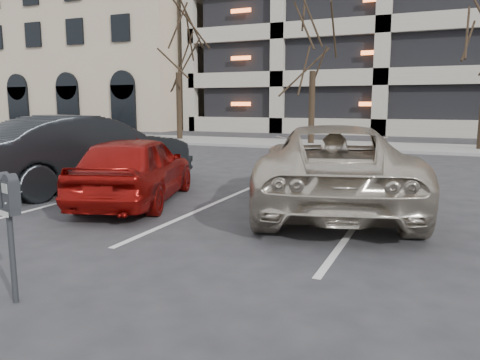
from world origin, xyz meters
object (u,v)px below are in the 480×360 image
Objects in this scene: suv_silver at (332,166)px; car_dark at (85,152)px; car_red at (135,169)px; tree_a at (178,29)px; tree_b at (314,24)px; parking_meter at (8,206)px.

suv_silver is 5.60m from car_dark.
car_red is (-3.58, -1.12, -0.10)m from suv_silver.
car_dark is at bearing -68.18° from tree_a.
parking_meter is at bearing -84.13° from tree_b.
car_dark reaches higher than parking_meter.
car_red is (-1.71, 4.35, -0.29)m from parking_meter.
parking_meter is at bearing -63.87° from tree_a.
parking_meter is 5.79m from suv_silver.
car_dark reaches higher than suv_silver.
car_red reaches higher than parking_meter.
parking_meter is 0.21× the size of suv_silver.
car_dark is (-5.59, -0.25, 0.06)m from suv_silver.
parking_meter is at bearing 142.59° from car_dark.
tree_b is 13.75m from car_dark.
suv_silver reaches higher than parking_meter.
parking_meter is 4.68m from car_red.
tree_b is 13.92m from suv_silver.
tree_b reaches higher than suv_silver.
tree_a is at bearing 132.76° from parking_meter.
tree_a is 20.64m from parking_meter.
tree_a is 1.29× the size of suv_silver.
car_dark is at bearing -98.27° from tree_b.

